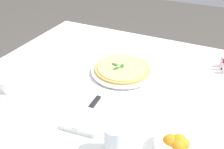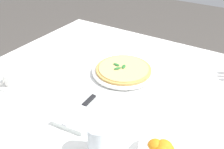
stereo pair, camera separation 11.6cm
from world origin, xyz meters
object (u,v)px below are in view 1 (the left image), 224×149
at_px(citrus_bowl, 177,146).
at_px(pizza, 122,68).
at_px(pizza_plate, 122,71).
at_px(coffee_cup_far_left, 11,86).
at_px(water_glass_far_right, 115,141).
at_px(pepper_shaker, 222,62).
at_px(dinner_knife, 89,110).
at_px(napkin_folded, 90,112).
at_px(hot_sauce_bottle, 224,64).

bearing_deg(citrus_bowl, pizza, -136.52).
relative_size(pizza_plate, coffee_cup_far_left, 2.33).
distance_m(water_glass_far_right, pepper_shaker, 0.77).
distance_m(pizza, coffee_cup_far_left, 0.51).
height_order(coffee_cup_far_left, dinner_knife, coffee_cup_far_left).
height_order(napkin_folded, pepper_shaker, pepper_shaker).
bearing_deg(hot_sauce_bottle, pepper_shaker, -160.35).
relative_size(coffee_cup_far_left, water_glass_far_right, 1.17).
xyz_separation_m(pizza_plate, hot_sauce_bottle, (-0.24, 0.44, 0.02)).
relative_size(pizza, water_glass_far_right, 2.39).
xyz_separation_m(pizza_plate, pepper_shaker, (-0.27, 0.43, 0.01)).
height_order(pizza_plate, pepper_shaker, pepper_shaker).
relative_size(water_glass_far_right, pepper_shaker, 1.98).
relative_size(water_glass_far_right, citrus_bowl, 0.74).
bearing_deg(pizza_plate, napkin_folded, 0.77).
height_order(coffee_cup_far_left, citrus_bowl, citrus_bowl).
bearing_deg(coffee_cup_far_left, water_glass_far_right, 78.91).
height_order(pizza, water_glass_far_right, water_glass_far_right).
relative_size(pizza, pepper_shaker, 4.74).
distance_m(pizza, hot_sauce_bottle, 0.50).
height_order(napkin_folded, dinner_knife, dinner_knife).
bearing_deg(pepper_shaker, pizza, -58.17).
height_order(dinner_knife, citrus_bowl, citrus_bowl).
bearing_deg(napkin_folded, citrus_bowl, 77.69).
xyz_separation_m(napkin_folded, hot_sauce_bottle, (-0.57, 0.44, 0.02)).
bearing_deg(pizza_plate, water_glass_far_right, 20.42).
height_order(pizza_plate, hot_sauce_bottle, hot_sauce_bottle).
xyz_separation_m(coffee_cup_far_left, dinner_knife, (-0.01, 0.38, -0.00)).
relative_size(pizza_plate, water_glass_far_right, 2.71).
distance_m(coffee_cup_far_left, napkin_folded, 0.38).
bearing_deg(coffee_cup_far_left, pizza, 132.48).
bearing_deg(water_glass_far_right, coffee_cup_far_left, -101.09).
xyz_separation_m(hot_sauce_bottle, pepper_shaker, (-0.03, -0.01, -0.01)).
relative_size(citrus_bowl, hot_sauce_bottle, 1.81).
distance_m(pizza, water_glass_far_right, 0.48).
distance_m(coffee_cup_far_left, citrus_bowl, 0.73).
xyz_separation_m(pizza_plate, pizza, (0.00, -0.00, 0.01)).
xyz_separation_m(pizza_plate, napkin_folded, (0.33, 0.00, -0.00)).
height_order(pizza_plate, napkin_folded, napkin_folded).
relative_size(dinner_knife, hot_sauce_bottle, 2.36).
height_order(pizza_plate, dinner_knife, dinner_knife).
bearing_deg(hot_sauce_bottle, coffee_cup_far_left, -54.45).
xyz_separation_m(pizza_plate, coffee_cup_far_left, (0.34, -0.38, 0.01)).
bearing_deg(water_glass_far_right, napkin_folded, -126.75).
bearing_deg(napkin_folded, pizza, 174.95).
bearing_deg(dinner_knife, hot_sauce_bottle, 140.44).
distance_m(coffee_cup_far_left, water_glass_far_right, 0.56).
xyz_separation_m(pizza_plate, citrus_bowl, (0.37, 0.35, 0.02)).
bearing_deg(coffee_cup_far_left, citrus_bowl, 88.14).
bearing_deg(dinner_knife, pizza_plate, 178.56).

